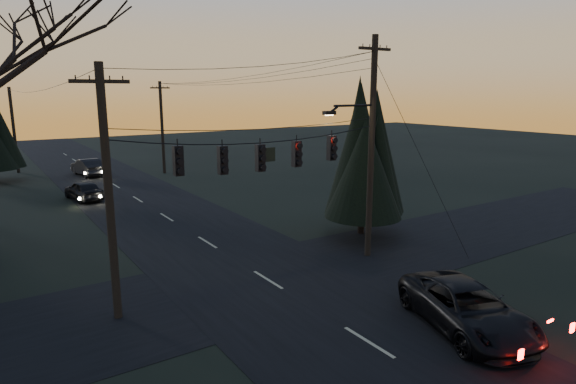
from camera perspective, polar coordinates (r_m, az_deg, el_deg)
main_road at (r=28.66m, az=-12.83°, el=-3.80°), size 8.00×120.00×0.02m
cross_road at (r=20.07m, az=-2.39°, el=-10.38°), size 60.00×7.00×0.02m
utility_pole_right at (r=23.21m, az=9.40°, el=-7.43°), size 5.00×0.30×10.00m
utility_pole_left at (r=18.01m, az=-19.46°, el=-13.84°), size 1.80×0.30×8.50m
utility_pole_far_r at (r=47.06m, az=-14.42°, el=2.19°), size 1.80×0.30×8.50m
utility_pole_far_l at (r=52.60m, az=-29.29°, el=2.03°), size 0.30×0.30×8.00m
span_signal_assembly at (r=18.62m, az=-3.16°, el=4.33°), size 11.50×0.44×1.68m
evergreen_right at (r=25.73m, az=8.92°, el=5.00°), size 4.12×4.12×8.00m
suv_near at (r=16.96m, az=20.45°, el=-12.79°), size 4.04×5.84×1.48m
sedan_oncoming_a at (r=37.12m, az=-23.05°, el=0.20°), size 2.28×4.35×1.41m
sedan_oncoming_b at (r=47.77m, az=-22.63°, el=2.73°), size 2.28×4.90×1.55m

